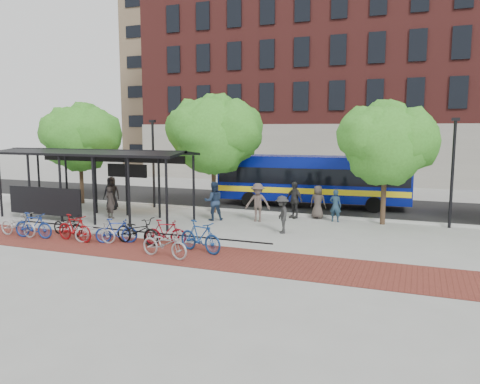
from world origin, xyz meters
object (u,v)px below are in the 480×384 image
(pedestrian_9, at_px, (282,214))
(bike_2, at_px, (18,225))
(pedestrian_1, at_px, (110,202))
(bike_7, at_px, (116,231))
(pedestrian_6, at_px, (318,202))
(bike_4, at_px, (68,225))
(pedestrian_0, at_px, (112,193))
(bike_10, at_px, (165,244))
(pedestrian_2, at_px, (214,201))
(bus, at_px, (313,178))
(pedestrian_7, at_px, (335,206))
(bike_9, at_px, (165,232))
(tree_b, at_px, (215,132))
(pedestrian_4, at_px, (294,200))
(bike_3, at_px, (33,225))
(lamp_post_left, at_px, (153,161))
(pedestrian_3, at_px, (258,202))
(bike_5, at_px, (75,228))
(bus_shelter, at_px, (92,161))
(tree_a, at_px, (81,135))
(lamp_post_right, at_px, (453,170))
(bike_8, at_px, (137,231))
(bike_11, at_px, (200,237))
(tree_c, at_px, (388,141))
(bike_6, at_px, (95,232))

(pedestrian_9, bearing_deg, bike_2, -89.95)
(pedestrian_1, relative_size, pedestrian_9, 1.00)
(bike_7, height_order, pedestrian_6, pedestrian_6)
(bike_4, bearing_deg, pedestrian_0, 27.30)
(bike_10, relative_size, pedestrian_2, 1.01)
(bus, xyz_separation_m, pedestrian_7, (2.08, -4.17, -0.91))
(bike_9, bearing_deg, tree_b, -8.14)
(pedestrian_4, bearing_deg, bike_3, -105.14)
(pedestrian_7, bearing_deg, lamp_post_left, 5.93)
(lamp_post_left, distance_m, pedestrian_3, 7.54)
(bike_5, distance_m, pedestrian_0, 7.73)
(bus_shelter, xyz_separation_m, bike_3, (0.51, -4.60, -2.45))
(bike_9, bearing_deg, lamp_post_left, 17.60)
(tree_a, xyz_separation_m, lamp_post_left, (4.91, 0.25, -1.49))
(lamp_post_right, xyz_separation_m, bike_8, (-11.87, -8.03, -2.18))
(bike_7, xyz_separation_m, bike_10, (2.94, -1.19, 0.01))
(bike_10, height_order, bike_11, bike_11)
(bike_8, height_order, bike_11, bike_11)
(tree_a, xyz_separation_m, bike_4, (5.28, -7.47, -3.79))
(pedestrian_1, bearing_deg, tree_c, -148.76)
(bus, distance_m, bike_8, 12.60)
(bus, bearing_deg, bike_4, -130.58)
(lamp_post_left, distance_m, pedestrian_1, 4.24)
(tree_a, height_order, pedestrian_2, tree_a)
(bike_5, distance_m, bike_9, 3.89)
(pedestrian_3, height_order, pedestrian_7, pedestrian_3)
(pedestrian_3, bearing_deg, pedestrian_1, -176.01)
(pedestrian_4, bearing_deg, tree_b, -147.91)
(lamp_post_left, height_order, pedestrian_3, lamp_post_left)
(bus, distance_m, bike_4, 14.15)
(pedestrian_4, bearing_deg, bike_8, -87.36)
(tree_a, bearing_deg, bus, 16.11)
(lamp_post_left, relative_size, pedestrian_1, 3.03)
(bike_6, height_order, pedestrian_6, pedestrian_6)
(bike_8, bearing_deg, pedestrian_3, -17.55)
(tree_b, distance_m, tree_c, 9.00)
(bike_9, height_order, pedestrian_1, pedestrian_1)
(bike_6, bearing_deg, bike_4, 58.18)
(tree_c, distance_m, pedestrian_1, 14.22)
(lamp_post_left, bearing_deg, tree_c, -1.10)
(lamp_post_right, height_order, pedestrian_3, lamp_post_right)
(pedestrian_7, bearing_deg, bike_9, 60.78)
(bike_4, bearing_deg, lamp_post_left, 10.01)
(bike_5, height_order, bike_8, bike_8)
(bike_3, xyz_separation_m, pedestrian_9, (9.58, 4.75, 0.29))
(lamp_post_right, relative_size, bike_9, 3.01)
(bike_3, distance_m, bike_11, 7.64)
(bike_9, distance_m, pedestrian_1, 6.73)
(bike_11, height_order, pedestrian_2, pedestrian_2)
(bike_5, relative_size, pedestrian_3, 0.97)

